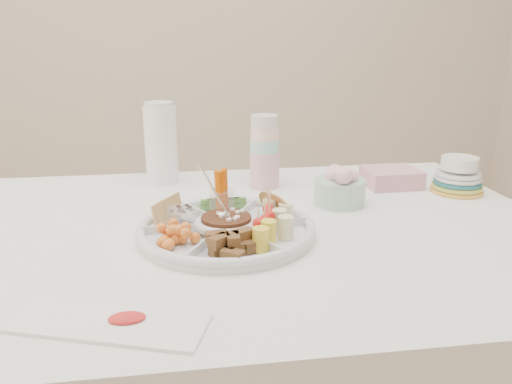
{
  "coord_description": "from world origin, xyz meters",
  "views": [
    {
      "loc": [
        -0.1,
        -1.07,
        1.17
      ],
      "look_at": [
        0.06,
        0.04,
        0.82
      ],
      "focal_mm": 35.0,
      "sensor_mm": 36.0,
      "label": 1
    }
  ],
  "objects": [
    {
      "name": "wall_back",
      "position": [
        0.0,
        2.0,
        1.35
      ],
      "size": [
        4.0,
        0.02,
        2.7
      ],
      "primitive_type": "cube",
      "color": "beige",
      "rests_on": "ground"
    },
    {
      "name": "dining_table",
      "position": [
        0.0,
        0.0,
        0.38
      ],
      "size": [
        1.52,
        1.02,
        0.76
      ],
      "primitive_type": "cube",
      "color": "white",
      "rests_on": "floor"
    },
    {
      "name": "party_tray",
      "position": [
        -0.02,
        -0.06,
        0.78
      ],
      "size": [
        0.38,
        0.38,
        0.04
      ],
      "primitive_type": "cylinder",
      "rotation": [
        0.0,
        0.0,
        0.01
      ],
      "color": "silver",
      "rests_on": "dining_table"
    },
    {
      "name": "bean_dip",
      "position": [
        -0.02,
        -0.06,
        0.79
      ],
      "size": [
        0.11,
        0.11,
        0.04
      ],
      "primitive_type": "cylinder",
      "rotation": [
        0.0,
        0.0,
        0.01
      ],
      "color": "#45271B",
      "rests_on": "party_tray"
    },
    {
      "name": "tortillas",
      "position": [
        0.09,
        0.01,
        0.8
      ],
      "size": [
        0.09,
        0.09,
        0.06
      ],
      "primitive_type": null,
      "rotation": [
        0.0,
        0.0,
        0.01
      ],
      "color": "#B86635",
      "rests_on": "party_tray"
    },
    {
      "name": "carrot_cucumber",
      "position": [
        -0.02,
        0.07,
        0.82
      ],
      "size": [
        0.12,
        0.12,
        0.11
      ],
      "primitive_type": null,
      "rotation": [
        0.0,
        0.0,
        0.01
      ],
      "color": "#D05400",
      "rests_on": "party_tray"
    },
    {
      "name": "pita_raisins",
      "position": [
        -0.13,
        0.01,
        0.8
      ],
      "size": [
        0.11,
        0.11,
        0.06
      ],
      "primitive_type": null,
      "rotation": [
        0.0,
        0.0,
        0.01
      ],
      "color": "#D7B079",
      "rests_on": "party_tray"
    },
    {
      "name": "cherries",
      "position": [
        -0.13,
        -0.12,
        0.79
      ],
      "size": [
        0.11,
        0.11,
        0.04
      ],
      "primitive_type": null,
      "rotation": [
        0.0,
        0.0,
        0.01
      ],
      "color": "orange",
      "rests_on": "party_tray"
    },
    {
      "name": "granola_chunks",
      "position": [
        -0.02,
        -0.19,
        0.79
      ],
      "size": [
        0.11,
        0.11,
        0.05
      ],
      "primitive_type": null,
      "rotation": [
        0.0,
        0.0,
        0.01
      ],
      "color": "#412B14",
      "rests_on": "party_tray"
    },
    {
      "name": "banana_tomato",
      "position": [
        0.09,
        -0.12,
        0.82
      ],
      "size": [
        0.11,
        0.11,
        0.09
      ],
      "primitive_type": null,
      "rotation": [
        0.0,
        0.0,
        0.01
      ],
      "color": "#F8D269",
      "rests_on": "party_tray"
    },
    {
      "name": "cup_stack",
      "position": [
        0.12,
        0.31,
        0.88
      ],
      "size": [
        0.1,
        0.1,
        0.24
      ],
      "primitive_type": "cylinder",
      "rotation": [
        0.0,
        0.0,
        -0.13
      ],
      "color": "silver",
      "rests_on": "dining_table"
    },
    {
      "name": "thermos",
      "position": [
        -0.17,
        0.39,
        0.88
      ],
      "size": [
        0.1,
        0.1,
        0.24
      ],
      "primitive_type": "cylinder",
      "rotation": [
        0.0,
        0.0,
        0.04
      ],
      "color": "white",
      "rests_on": "dining_table"
    },
    {
      "name": "flower_bowl",
      "position": [
        0.29,
        0.12,
        0.81
      ],
      "size": [
        0.15,
        0.15,
        0.1
      ],
      "primitive_type": "cylinder",
      "rotation": [
        0.0,
        0.0,
        -0.14
      ],
      "color": "#A5D5BB",
      "rests_on": "dining_table"
    },
    {
      "name": "napkin_stack",
      "position": [
        0.49,
        0.26,
        0.78
      ],
      "size": [
        0.15,
        0.13,
        0.05
      ],
      "primitive_type": "cube",
      "rotation": [
        0.0,
        0.0,
        0.02
      ],
      "color": "pink",
      "rests_on": "dining_table"
    },
    {
      "name": "plate_stack",
      "position": [
        0.65,
        0.17,
        0.8
      ],
      "size": [
        0.18,
        0.18,
        0.09
      ],
      "primitive_type": "cylinder",
      "rotation": [
        0.0,
        0.0,
        0.38
      ],
      "color": "gold",
      "rests_on": "dining_table"
    },
    {
      "name": "placemat",
      "position": [
        -0.23,
        -0.38,
        0.76
      ],
      "size": [
        0.32,
        0.19,
        0.01
      ],
      "primitive_type": "cube",
      "rotation": [
        0.0,
        0.0,
        -0.33
      ],
      "color": "white",
      "rests_on": "dining_table"
    }
  ]
}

